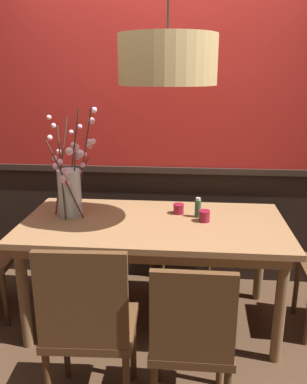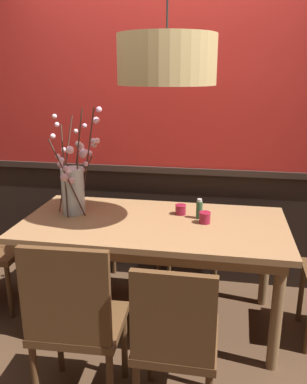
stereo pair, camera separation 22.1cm
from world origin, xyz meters
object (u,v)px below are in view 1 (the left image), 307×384
(chair_near_side_right, at_px, (191,336))
(candle_holder_nearer_edge, at_px, (204,216))
(dining_table, at_px, (154,233))
(chair_far_side_right, at_px, (187,214))
(vase_with_blossoms, at_px, (71,187))
(candle_holder_nearer_center, at_px, (179,209))
(chair_near_side_left, at_px, (88,322))
(pendant_lamp, at_px, (168,60))
(chair_far_side_left, at_px, (131,211))
(condiment_bottle, at_px, (198,208))

(chair_near_side_right, height_order, candle_holder_nearer_edge, chair_near_side_right)
(dining_table, relative_size, chair_far_side_right, 1.96)
(dining_table, relative_size, vase_with_blossoms, 2.38)
(candle_holder_nearer_center, distance_m, candle_holder_nearer_edge, 0.23)
(chair_near_side_left, bearing_deg, vase_with_blossoms, 109.82)
(chair_near_side_right, distance_m, pendant_lamp, 1.52)
(chair_near_side_left, height_order, candle_holder_nearer_center, chair_near_side_left)
(candle_holder_nearer_edge, bearing_deg, chair_near_side_left, -123.76)
(chair_near_side_right, bearing_deg, pendant_lamp, 102.11)
(chair_far_side_left, relative_size, vase_with_blossoms, 1.23)
(chair_near_side_left, bearing_deg, candle_holder_nearer_center, 68.06)
(chair_far_side_left, height_order, vase_with_blossoms, vase_with_blossoms)
(chair_near_side_right, xyz_separation_m, candle_holder_nearer_center, (-0.10, 1.02, 0.29))
(chair_far_side_left, height_order, chair_near_side_right, same)
(chair_far_side_left, height_order, chair_far_side_right, chair_far_side_left)
(chair_far_side_right, height_order, condiment_bottle, chair_far_side_right)
(pendant_lamp, bearing_deg, dining_table, 150.18)
(chair_far_side_right, relative_size, condiment_bottle, 6.47)
(chair_near_side_right, relative_size, chair_far_side_right, 1.01)
(pendant_lamp, bearing_deg, chair_near_side_right, -77.89)
(vase_with_blossoms, relative_size, candle_holder_nearer_edge, 9.35)
(chair_far_side_left, distance_m, pendant_lamp, 1.61)
(dining_table, distance_m, chair_near_side_right, 0.90)
(dining_table, relative_size, chair_near_side_right, 1.94)
(chair_far_side_right, bearing_deg, chair_near_side_left, -105.38)
(condiment_bottle, bearing_deg, chair_far_side_right, 95.74)
(chair_far_side_right, bearing_deg, candle_holder_nearer_edge, -81.94)
(chair_far_side_left, bearing_deg, chair_near_side_right, -72.54)
(dining_table, xyz_separation_m, candle_holder_nearer_center, (0.16, 0.17, 0.12))
(chair_near_side_right, height_order, chair_far_side_right, chair_near_side_right)
(chair_near_side_left, height_order, candle_holder_nearer_edge, chair_near_side_left)
(candle_holder_nearer_center, relative_size, candle_holder_nearer_edge, 0.99)
(chair_near_side_left, distance_m, condiment_bottle, 1.14)
(chair_near_side_right, bearing_deg, candle_holder_nearer_edge, 84.82)
(chair_near_side_right, bearing_deg, chair_near_side_left, 179.43)
(chair_near_side_right, bearing_deg, vase_with_blossoms, 132.04)
(candle_holder_nearer_edge, bearing_deg, pendant_lamp, -161.95)
(candle_holder_nearer_edge, relative_size, pendant_lamp, 0.07)
(dining_table, relative_size, chair_near_side_left, 1.81)
(vase_with_blossoms, bearing_deg, chair_near_side_right, -47.96)
(chair_far_side_right, bearing_deg, chair_near_side_right, -88.75)
(candle_holder_nearer_edge, xyz_separation_m, pendant_lamp, (-0.25, -0.08, 0.99))
(dining_table, distance_m, chair_near_side_left, 0.89)
(vase_with_blossoms, xyz_separation_m, condiment_bottle, (0.88, 0.03, -0.14))
(dining_table, distance_m, chair_far_side_right, 0.90)
(chair_near_side_right, distance_m, chair_far_side_right, 1.71)
(condiment_bottle, bearing_deg, chair_near_side_left, -119.48)
(chair_near_side_right, bearing_deg, condiment_bottle, 87.79)
(dining_table, bearing_deg, vase_with_blossoms, 172.03)
(candle_holder_nearer_center, relative_size, condiment_bottle, 0.57)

